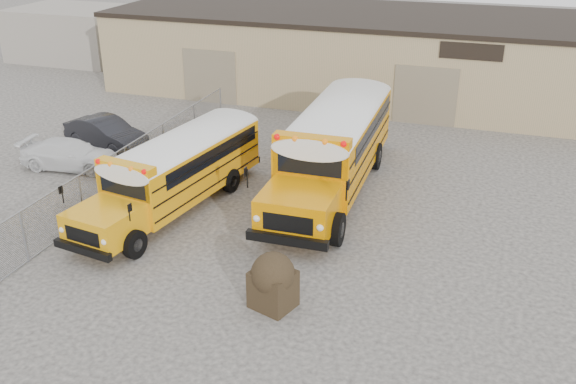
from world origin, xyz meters
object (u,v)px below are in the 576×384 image
(tarp_bundle, at_px, (273,280))
(car_dark, at_px, (106,133))
(school_bus_right, at_px, (368,95))
(school_bus_left, at_px, (254,123))
(car_white, at_px, (70,155))

(tarp_bundle, bearing_deg, car_dark, 140.84)
(school_bus_right, bearing_deg, car_dark, -151.44)
(school_bus_left, xyz_separation_m, tarp_bundle, (4.80, -10.71, -0.71))
(tarp_bundle, xyz_separation_m, car_dark, (-11.73, 9.55, -0.16))
(school_bus_right, distance_m, tarp_bundle, 15.58)
(tarp_bundle, xyz_separation_m, car_white, (-11.78, 6.90, -0.25))
(school_bus_right, relative_size, tarp_bundle, 6.67)
(car_white, height_order, car_dark, car_dark)
(school_bus_left, distance_m, tarp_bundle, 11.76)
(school_bus_left, xyz_separation_m, car_dark, (-6.93, -1.16, -0.87))
(school_bus_right, xyz_separation_m, tarp_bundle, (0.76, -15.53, -1.04))
(car_white, bearing_deg, car_dark, -8.17)
(school_bus_left, xyz_separation_m, school_bus_right, (4.04, 4.81, 0.33))
(school_bus_left, bearing_deg, tarp_bundle, -65.87)
(tarp_bundle, height_order, car_dark, tarp_bundle)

